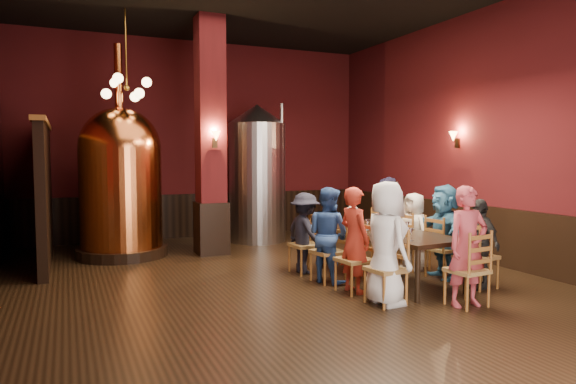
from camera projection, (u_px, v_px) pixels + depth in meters
name	position (u px, v px, depth m)	size (l,w,h in m)	color
room	(282.00, 130.00, 7.31)	(10.00, 10.02, 4.50)	black
wainscot_right	(490.00, 235.00, 9.01)	(0.08, 9.90, 1.00)	black
wainscot_back	(200.00, 215.00, 11.97)	(7.90, 0.08, 1.00)	black
column	(210.00, 137.00, 9.75)	(0.58, 0.58, 4.50)	#4D1013
partition	(45.00, 195.00, 9.04)	(0.22, 3.50, 2.40)	black
pendant_cluster	(127.00, 88.00, 9.18)	(0.90, 0.90, 1.70)	#A57226
sconce_wall	(457.00, 139.00, 9.59)	(0.20, 0.20, 0.36)	black
sconce_column	(215.00, 139.00, 9.48)	(0.20, 0.20, 0.36)	black
dining_table	(387.00, 235.00, 7.78)	(1.23, 2.49, 0.75)	black
chair_0	(386.00, 269.00, 6.51)	(0.46, 0.46, 0.92)	#996526
person_0	(386.00, 243.00, 6.49)	(0.77, 0.50, 1.57)	white
chair_1	(354.00, 259.00, 7.10)	(0.46, 0.46, 0.92)	#996526
person_1	(354.00, 240.00, 7.08)	(0.53, 0.35, 1.46)	#B42E1E
chair_2	(328.00, 251.00, 7.67)	(0.46, 0.46, 0.92)	#996526
person_2	(328.00, 235.00, 7.66)	(0.69, 0.34, 1.43)	#294A8B
chair_3	(305.00, 245.00, 8.26)	(0.46, 0.46, 0.92)	#996526
person_3	(305.00, 233.00, 8.24)	(0.84, 0.48, 1.30)	black
chair_4	(478.00, 256.00, 7.34)	(0.46, 0.46, 0.92)	#996526
person_4	(479.00, 243.00, 7.32)	(0.75, 0.31, 1.28)	black
chair_5	(443.00, 248.00, 7.92)	(0.46, 0.46, 0.92)	#996526
person_5	(444.00, 231.00, 7.90)	(1.35, 0.43, 1.45)	#2F678F
chair_6	(414.00, 242.00, 8.50)	(0.46, 0.46, 0.92)	#996526
person_6	(414.00, 231.00, 8.48)	(0.62, 0.41, 1.28)	silver
chair_7	(387.00, 236.00, 9.08)	(0.46, 0.46, 0.92)	#996526
person_7	(387.00, 220.00, 9.06)	(0.74, 0.36, 1.52)	#1F1C39
chair_8	(467.00, 270.00, 6.45)	(0.46, 0.46, 0.92)	#996526
person_8	(468.00, 246.00, 6.42)	(0.55, 0.36, 1.52)	#AC3943
copper_kettle	(121.00, 180.00, 9.54)	(1.84, 1.84, 3.93)	black
steel_vessel	(257.00, 173.00, 11.25)	(1.64, 1.64, 3.00)	#B2B2B7
rose_vase	(353.00, 210.00, 8.68)	(0.19, 0.19, 0.33)	white
wine_glass_0	(368.00, 225.00, 7.86)	(0.07, 0.07, 0.17)	white
wine_glass_1	(377.00, 221.00, 8.35)	(0.07, 0.07, 0.17)	white
wine_glass_2	(407.00, 227.00, 7.55)	(0.07, 0.07, 0.17)	white
wine_glass_3	(377.00, 226.00, 7.73)	(0.07, 0.07, 0.17)	white
wine_glass_4	(362.00, 225.00, 7.82)	(0.07, 0.07, 0.17)	white
wine_glass_5	(411.00, 234.00, 6.90)	(0.07, 0.07, 0.17)	white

